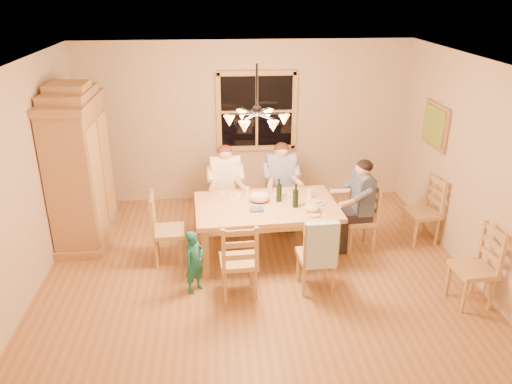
{
  "coord_description": "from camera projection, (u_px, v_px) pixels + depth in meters",
  "views": [
    {
      "loc": [
        -0.46,
        -5.64,
        3.54
      ],
      "look_at": [
        -0.0,
        0.1,
        1.1
      ],
      "focal_mm": 35.0,
      "sensor_mm": 36.0,
      "label": 1
    }
  ],
  "objects": [
    {
      "name": "ceiling",
      "position": [
        257.0,
        63.0,
        5.54
      ],
      "size": [
        5.5,
        5.0,
        0.02
      ],
      "primitive_type": "cube",
      "color": "white",
      "rests_on": "wall_back"
    },
    {
      "name": "chair_near_left",
      "position": [
        239.0,
        272.0,
        6.02
      ],
      "size": [
        0.46,
        0.45,
        0.99
      ],
      "rotation": [
        0.0,
        0.0,
        0.06
      ],
      "color": "tan",
      "rests_on": "floor"
    },
    {
      "name": "wall_right",
      "position": [
        474.0,
        170.0,
        6.27
      ],
      "size": [
        0.02,
        5.0,
        2.7
      ],
      "primitive_type": "cube",
      "color": "tan",
      "rests_on": "floor"
    },
    {
      "name": "plate_slate",
      "position": [
        315.0,
        202.0,
        6.78
      ],
      "size": [
        0.26,
        0.26,
        0.02
      ],
      "primitive_type": "cylinder",
      "color": "white",
      "rests_on": "dining_table"
    },
    {
      "name": "chair_near_right",
      "position": [
        316.0,
        266.0,
        6.14
      ],
      "size": [
        0.46,
        0.45,
        0.99
      ],
      "rotation": [
        0.0,
        0.0,
        0.06
      ],
      "color": "tan",
      "rests_on": "floor"
    },
    {
      "name": "wall_back",
      "position": [
        245.0,
        123.0,
        8.36
      ],
      "size": [
        5.5,
        0.02,
        2.7
      ],
      "primitive_type": "cube",
      "color": "tan",
      "rests_on": "floor"
    },
    {
      "name": "adult_slate_man",
      "position": [
        361.0,
        194.0,
        6.86
      ],
      "size": [
        0.44,
        0.41,
        0.87
      ],
      "rotation": [
        0.0,
        0.0,
        1.63
      ],
      "color": "#405167",
      "rests_on": "floor"
    },
    {
      "name": "chair_spare_front",
      "position": [
        471.0,
        280.0,
        5.85
      ],
      "size": [
        0.46,
        0.47,
        0.99
      ],
      "rotation": [
        0.0,
        0.0,
        1.66
      ],
      "color": "tan",
      "rests_on": "floor"
    },
    {
      "name": "chair_spare_back",
      "position": [
        420.0,
        222.0,
        7.26
      ],
      "size": [
        0.48,
        0.5,
        0.99
      ],
      "rotation": [
        0.0,
        0.0,
        1.72
      ],
      "color": "tan",
      "rests_on": "floor"
    },
    {
      "name": "painting",
      "position": [
        435.0,
        126.0,
        7.27
      ],
      "size": [
        0.06,
        0.78,
        0.64
      ],
      "color": "olive",
      "rests_on": "wall_right"
    },
    {
      "name": "wall_left",
      "position": [
        24.0,
        183.0,
        5.86
      ],
      "size": [
        0.02,
        5.0,
        2.7
      ],
      "primitive_type": "cube",
      "color": "tan",
      "rests_on": "floor"
    },
    {
      "name": "floor",
      "position": [
        257.0,
        272.0,
        6.59
      ],
      "size": [
        5.5,
        5.5,
        0.0
      ],
      "primitive_type": "plane",
      "color": "#986537",
      "rests_on": "ground"
    },
    {
      "name": "chair_end_left",
      "position": [
        169.0,
        241.0,
        6.74
      ],
      "size": [
        0.45,
        0.46,
        0.99
      ],
      "rotation": [
        0.0,
        0.0,
        -1.51
      ],
      "color": "tan",
      "rests_on": "floor"
    },
    {
      "name": "cap",
      "position": [
        312.0,
        208.0,
        6.5
      ],
      "size": [
        0.2,
        0.2,
        0.11
      ],
      "primitive_type": "ellipsoid",
      "color": "tan",
      "rests_on": "dining_table"
    },
    {
      "name": "wine_glass_a",
      "position": [
        247.0,
        192.0,
        6.96
      ],
      "size": [
        0.06,
        0.06,
        0.14
      ],
      "primitive_type": "cylinder",
      "color": "silver",
      "rests_on": "dining_table"
    },
    {
      "name": "chair_end_right",
      "position": [
        358.0,
        229.0,
        7.07
      ],
      "size": [
        0.45,
        0.46,
        0.99
      ],
      "rotation": [
        0.0,
        0.0,
        1.63
      ],
      "color": "tan",
      "rests_on": "floor"
    },
    {
      "name": "wine_bottle_b",
      "position": [
        296.0,
        196.0,
        6.6
      ],
      "size": [
        0.08,
        0.08,
        0.33
      ],
      "primitive_type": "cylinder",
      "color": "black",
      "rests_on": "dining_table"
    },
    {
      "name": "chair_far_left",
      "position": [
        226.0,
        210.0,
        7.67
      ],
      "size": [
        0.46,
        0.45,
        0.99
      ],
      "rotation": [
        0.0,
        0.0,
        3.2
      ],
      "color": "tan",
      "rests_on": "floor"
    },
    {
      "name": "adult_plaid_man",
      "position": [
        281.0,
        174.0,
        7.56
      ],
      "size": [
        0.41,
        0.44,
        0.87
      ],
      "rotation": [
        0.0,
        0.0,
        3.2
      ],
      "color": "#304B85",
      "rests_on": "floor"
    },
    {
      "name": "plate_plaid",
      "position": [
        282.0,
        195.0,
        7.01
      ],
      "size": [
        0.26,
        0.26,
        0.02
      ],
      "primitive_type": "cylinder",
      "color": "white",
      "rests_on": "dining_table"
    },
    {
      "name": "napkin",
      "position": [
        257.0,
        209.0,
        6.55
      ],
      "size": [
        0.19,
        0.15,
        0.03
      ],
      "primitive_type": "cube",
      "rotation": [
        0.0,
        0.0,
        0.06
      ],
      "color": "#44517E",
      "rests_on": "dining_table"
    },
    {
      "name": "adult_woman",
      "position": [
        225.0,
        177.0,
        7.46
      ],
      "size": [
        0.41,
        0.44,
        0.87
      ],
      "rotation": [
        0.0,
        0.0,
        3.2
      ],
      "color": "#F8E6BF",
      "rests_on": "floor"
    },
    {
      "name": "cloth_bundle",
      "position": [
        260.0,
        197.0,
        6.78
      ],
      "size": [
        0.28,
        0.22,
        0.15
      ],
      "primitive_type": "ellipsoid",
      "color": "beige",
      "rests_on": "dining_table"
    },
    {
      "name": "window",
      "position": [
        257.0,
        111.0,
        8.27
      ],
      "size": [
        1.3,
        0.06,
        1.3
      ],
      "color": "black",
      "rests_on": "wall_back"
    },
    {
      "name": "plate_woman",
      "position": [
        231.0,
        196.0,
        6.99
      ],
      "size": [
        0.26,
        0.26,
        0.02
      ],
      "primitive_type": "cylinder",
      "color": "white",
      "rests_on": "dining_table"
    },
    {
      "name": "wine_bottle_a",
      "position": [
        279.0,
        190.0,
        6.77
      ],
      "size": [
        0.08,
        0.08,
        0.33
      ],
      "primitive_type": "cylinder",
      "color": "black",
      "rests_on": "dining_table"
    },
    {
      "name": "armoire",
      "position": [
        80.0,
        171.0,
        7.07
      ],
      "size": [
        0.66,
        1.4,
        2.3
      ],
      "color": "olive",
      "rests_on": "floor"
    },
    {
      "name": "chair_far_right",
      "position": [
        281.0,
        206.0,
        7.77
      ],
      "size": [
        0.46,
        0.45,
        0.99
      ],
      "rotation": [
        0.0,
        0.0,
        3.2
      ],
      "color": "tan",
      "rests_on": "floor"
    },
    {
      "name": "child",
      "position": [
        194.0,
        262.0,
        6.04
      ],
      "size": [
        0.34,
        0.35,
        0.81
      ],
      "primitive_type": "imported",
      "rotation": [
        0.0,
        0.0,
        0.84
      ],
      "color": "#186E60",
      "rests_on": "floor"
    },
    {
      "name": "chandelier",
      "position": [
        257.0,
        118.0,
        5.78
      ],
      "size": [
        0.77,
        0.68,
        0.71
      ],
      "color": "black",
      "rests_on": "ceiling"
    },
    {
      "name": "wine_glass_b",
      "position": [
        310.0,
        194.0,
        6.89
      ],
      "size": [
        0.06,
        0.06,
        0.14
      ],
      "primitive_type": "cylinder",
      "color": "silver",
      "rests_on": "dining_table"
    },
    {
      "name": "towel",
      "position": [
        321.0,
        245.0,
        5.82
      ],
      "size": [
        0.39,
        0.12,
        0.58
      ],
      "primitive_type": "cube",
      "rotation": [
        0.0,
        0.0,
        0.06
      ],
      "color": "#AADAE6",
      "rests_on": "chair_near_right"
    },
    {
      "name": "dining_table",
      "position": [
        266.0,
        211.0,
        6.76
      ],
      "size": [
        1.97,
        1.28,
        0.76
      ],
      "rotation": [
        0.0,
        0.0,
        0.06
      ],
      "color": "tan",
      "rests_on": "floor"
    }
  ]
}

